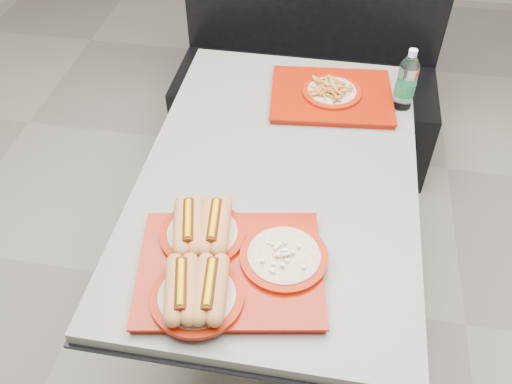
% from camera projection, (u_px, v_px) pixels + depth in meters
% --- Properties ---
extents(ground, '(6.00, 6.00, 0.00)m').
position_uv_depth(ground, '(274.00, 297.00, 2.33)').
color(ground, gray).
rests_on(ground, ground).
extents(diner_table, '(0.92, 1.42, 0.75)m').
position_uv_depth(diner_table, '(278.00, 204.00, 1.91)').
color(diner_table, black).
rests_on(diner_table, ground).
extents(booth_bench, '(1.30, 0.57, 1.35)m').
position_uv_depth(booth_bench, '(306.00, 77.00, 2.80)').
color(booth_bench, black).
rests_on(booth_bench, ground).
extents(tray_near, '(0.56, 0.48, 0.11)m').
position_uv_depth(tray_near, '(222.00, 262.00, 1.48)').
color(tray_near, '#8B1503').
rests_on(tray_near, diner_table).
extents(tray_far, '(0.49, 0.40, 0.09)m').
position_uv_depth(tray_far, '(332.00, 93.00, 2.06)').
color(tray_far, '#8B1503').
rests_on(tray_far, diner_table).
extents(water_bottle, '(0.07, 0.07, 0.24)m').
position_uv_depth(water_bottle, '(406.00, 83.00, 1.97)').
color(water_bottle, silver).
rests_on(water_bottle, diner_table).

